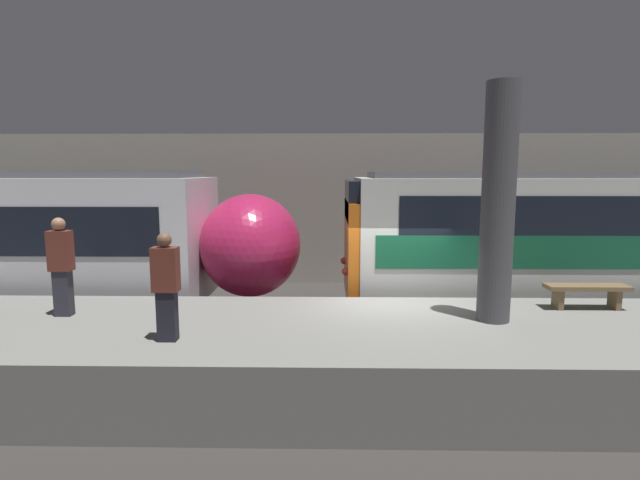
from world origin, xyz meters
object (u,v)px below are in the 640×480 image
object	(u,v)px
support_pillar_near	(498,204)
platform_bench	(587,291)
person_waiting	(61,264)
person_walking	(166,284)

from	to	relation	value
support_pillar_near	platform_bench	distance (m)	2.70
platform_bench	person_waiting	bearing A→B (deg)	-176.17
person_walking	platform_bench	bearing A→B (deg)	14.83
support_pillar_near	platform_bench	xyz separation A→B (m)	(1.98, 0.77, -1.66)
support_pillar_near	person_walking	distance (m)	5.50
person_walking	platform_bench	xyz separation A→B (m)	(7.24, 1.92, -0.53)
person_waiting	platform_bench	xyz separation A→B (m)	(9.50, 0.64, -0.59)
person_waiting	support_pillar_near	bearing A→B (deg)	-1.04
person_walking	platform_bench	distance (m)	7.50
person_waiting	platform_bench	size ratio (longest dim) A/B	1.17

